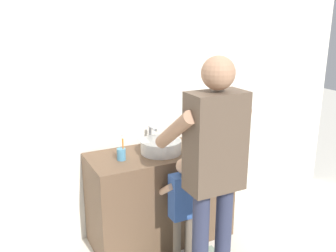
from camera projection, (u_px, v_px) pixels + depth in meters
The scene contains 8 objects.
back_wall at pixel (144, 84), 3.31m from camera, with size 4.40×0.08×2.70m.
vanity_cabinet at pixel (160, 196), 3.31m from camera, with size 1.21×0.54×0.82m, color brown.
sink_basin at pixel (161, 146), 3.16m from camera, with size 0.34×0.34×0.11m.
faucet at pixel (151, 136), 3.33m from camera, with size 0.18×0.14×0.18m.
toothbrush_cup at pixel (121, 153), 3.00m from camera, with size 0.07×0.07×0.21m.
soap_bottle at pixel (195, 137), 3.35m from camera, with size 0.06×0.06×0.16m.
child_toddler at pixel (183, 202), 2.93m from camera, with size 0.28×0.28×0.90m.
adult_parent at pixel (214, 156), 2.55m from camera, with size 0.52×0.55×1.69m.
Camera 1 is at (-1.29, -2.40, 1.94)m, focal length 40.37 mm.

